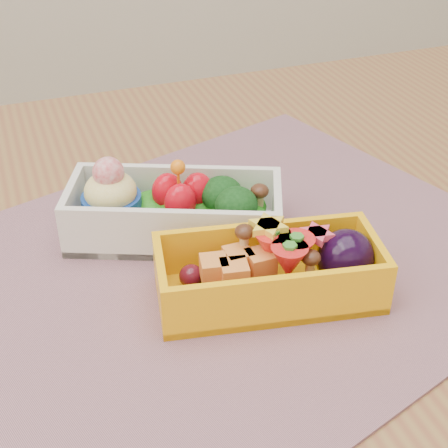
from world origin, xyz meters
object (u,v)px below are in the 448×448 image
object	(u,v)px
placemat	(218,267)
bento_white	(173,210)
bento_yellow	(274,270)
table	(248,338)

from	to	relation	value
placemat	bento_white	distance (m)	0.07
placemat	bento_yellow	distance (m)	0.06
bento_white	table	bearing A→B (deg)	-17.14
table	placemat	size ratio (longest dim) A/B	2.40
table	bento_white	xyz separation A→B (m)	(-0.05, 0.05, 0.13)
placemat	table	bearing A→B (deg)	18.64
bento_yellow	table	bearing A→B (deg)	94.81
table	bento_white	distance (m)	0.15
table	bento_yellow	bearing A→B (deg)	-95.60
placemat	bento_yellow	size ratio (longest dim) A/B	2.76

